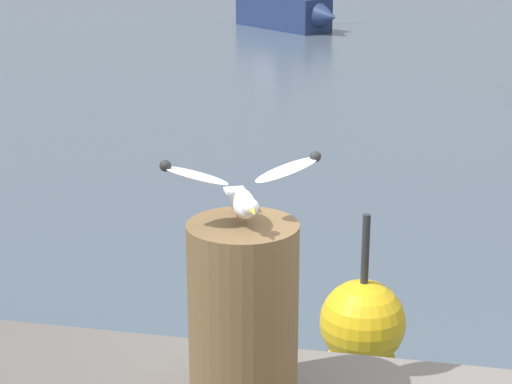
# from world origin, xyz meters

# --- Properties ---
(mooring_post) EXTENTS (0.43, 0.43, 0.76)m
(mooring_post) POSITION_xyz_m (-0.92, -0.48, 1.61)
(mooring_post) COLOR brown
(mooring_post) RESTS_ON harbor_quay
(seagull) EXTENTS (0.59, 0.38, 0.27)m
(seagull) POSITION_xyz_m (-0.92, -0.48, 2.12)
(seagull) COLOR tan
(seagull) RESTS_ON mooring_post
(boat_navy) EXTENTS (3.50, 3.28, 4.09)m
(boat_navy) POSITION_xyz_m (-4.40, 20.98, 0.60)
(boat_navy) COLOR navy
(boat_navy) RESTS_ON ground_plane
(channel_buoy) EXTENTS (0.56, 0.56, 1.33)m
(channel_buoy) POSITION_xyz_m (-0.60, 1.64, 0.48)
(channel_buoy) COLOR yellow
(channel_buoy) RESTS_ON ground_plane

